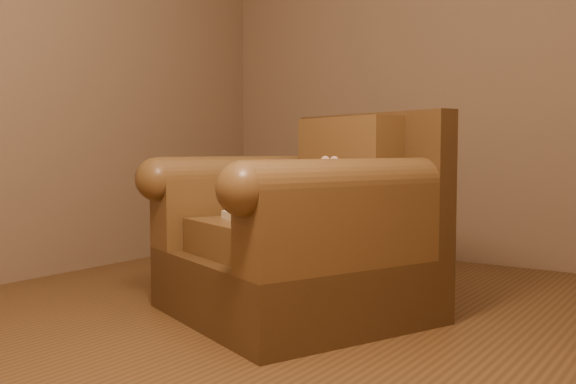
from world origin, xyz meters
The scene contains 4 objects.
floor centered at (0.00, 0.00, 0.00)m, with size 4.00×4.00×0.00m, color brown.
armchair centered at (-0.24, 0.23, 0.37)m, with size 1.36×1.33×0.95m.
teddy_bear centered at (-0.16, 0.29, 0.57)m, with size 0.22×0.25×0.30m.
guidebook centered at (-0.28, 0.01, 0.47)m, with size 0.54×0.48×0.04m.
Camera 1 is at (1.40, -2.26, 0.78)m, focal length 40.00 mm.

